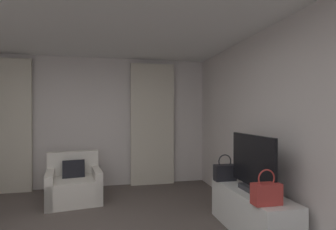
{
  "coord_description": "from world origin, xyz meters",
  "views": [
    {
      "loc": [
        0.47,
        -2.56,
        1.49
      ],
      "look_at": [
        1.35,
        1.34,
        1.45
      ],
      "focal_mm": 28.54,
      "sensor_mm": 36.0,
      "label": 1
    }
  ],
  "objects_px": {
    "armchair": "(74,185)",
    "tv_flatscreen": "(253,165)",
    "tv_console": "(251,212)",
    "handbag_primary": "(225,172)",
    "handbag_secondary": "(266,193)"
  },
  "relations": [
    {
      "from": "tv_console",
      "to": "tv_flatscreen",
      "type": "relative_size",
      "value": 1.5
    },
    {
      "from": "handbag_primary",
      "to": "armchair",
      "type": "bearing_deg",
      "value": 150.53
    },
    {
      "from": "tv_console",
      "to": "handbag_primary",
      "type": "height_order",
      "value": "handbag_primary"
    },
    {
      "from": "handbag_primary",
      "to": "tv_console",
      "type": "bearing_deg",
      "value": -77.3
    },
    {
      "from": "tv_console",
      "to": "handbag_secondary",
      "type": "distance_m",
      "value": 0.64
    },
    {
      "from": "handbag_secondary",
      "to": "armchair",
      "type": "bearing_deg",
      "value": 134.12
    },
    {
      "from": "tv_flatscreen",
      "to": "handbag_secondary",
      "type": "relative_size",
      "value": 2.53
    },
    {
      "from": "armchair",
      "to": "handbag_secondary",
      "type": "relative_size",
      "value": 2.61
    },
    {
      "from": "armchair",
      "to": "tv_flatscreen",
      "type": "distance_m",
      "value": 2.94
    },
    {
      "from": "handbag_primary",
      "to": "handbag_secondary",
      "type": "height_order",
      "value": "same"
    },
    {
      "from": "armchair",
      "to": "tv_console",
      "type": "relative_size",
      "value": 0.69
    },
    {
      "from": "tv_flatscreen",
      "to": "handbag_secondary",
      "type": "xyz_separation_m",
      "value": [
        -0.11,
        -0.47,
        -0.2
      ]
    },
    {
      "from": "tv_console",
      "to": "handbag_secondary",
      "type": "bearing_deg",
      "value": -102.94
    },
    {
      "from": "tv_console",
      "to": "tv_flatscreen",
      "type": "distance_m",
      "value": 0.59
    },
    {
      "from": "armchair",
      "to": "handbag_primary",
      "type": "bearing_deg",
      "value": -29.47
    }
  ]
}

